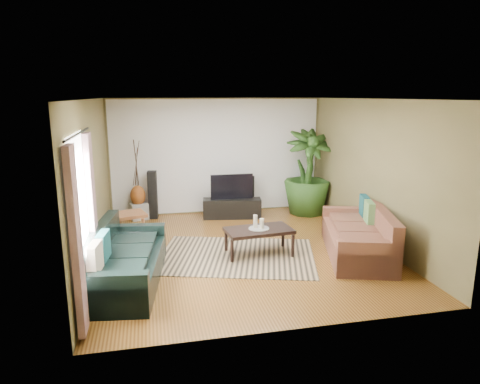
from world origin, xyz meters
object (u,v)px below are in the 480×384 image
object	(u,v)px
coffee_table	(259,242)
speaker_right	(249,194)
sofa_right	(357,232)
vase	(138,196)
sofa_left	(126,256)
speaker_left	(153,195)
tv_stand	(232,208)
pedestal	(139,211)
television	(232,187)
side_table	(131,227)
potted_plant	(308,172)

from	to	relation	value
coffee_table	speaker_right	size ratio (longest dim) A/B	1.28
sofa_right	vase	world-z (taller)	sofa_right
sofa_left	speaker_right	bearing A→B (deg)	-30.08
speaker_left	coffee_table	bearing A→B (deg)	-49.91
sofa_right	vase	xyz separation A→B (m)	(-3.80, 3.11, 0.12)
speaker_left	vase	size ratio (longest dim) A/B	2.29
coffee_table	speaker_right	distance (m)	2.79
tv_stand	pedestal	bearing A→B (deg)	179.32
tv_stand	television	xyz separation A→B (m)	(0.00, 0.02, 0.51)
speaker_left	vase	world-z (taller)	speaker_left
sofa_left	sofa_right	xyz separation A→B (m)	(3.92, 0.36, 0.00)
sofa_left	television	bearing A→B (deg)	-27.33
sofa_right	vase	distance (m)	4.91
speaker_left	speaker_right	distance (m)	2.27
coffee_table	speaker_left	size ratio (longest dim) A/B	1.06
coffee_table	tv_stand	size ratio (longest dim) A/B	0.87
sofa_left	speaker_right	size ratio (longest dim) A/B	2.47
sofa_right	speaker_left	bearing A→B (deg)	-114.95
pedestal	tv_stand	bearing A→B (deg)	-9.45
sofa_left	speaker_left	size ratio (longest dim) A/B	2.04
vase	speaker_right	bearing A→B (deg)	0.00
side_table	speaker_right	bearing A→B (deg)	29.39
potted_plant	side_table	distance (m)	4.25
potted_plant	pedestal	xyz separation A→B (m)	(-3.91, 0.36, -0.81)
sofa_right	television	size ratio (longest dim) A/B	2.24
coffee_table	speaker_right	xyz separation A→B (m)	(0.48, 2.74, 0.21)
speaker_left	side_table	bearing A→B (deg)	-99.22
speaker_right	potted_plant	world-z (taller)	potted_plant
sofa_right	tv_stand	world-z (taller)	sofa_right
pedestal	speaker_right	bearing A→B (deg)	0.00
coffee_table	speaker_right	bearing A→B (deg)	73.97
television	potted_plant	bearing A→B (deg)	-1.06
sofa_left	speaker_left	xyz separation A→B (m)	(0.46, 3.47, 0.12)
speaker_left	side_table	xyz separation A→B (m)	(-0.44, -1.53, -0.26)
television	speaker_left	world-z (taller)	speaker_left
sofa_left	potted_plant	distance (m)	5.13
television	speaker_right	size ratio (longest dim) A/B	1.08
sofa_left	potted_plant	size ratio (longest dim) A/B	1.12
tv_stand	coffee_table	bearing A→B (deg)	-80.98
sofa_left	speaker_left	world-z (taller)	speaker_left
tv_stand	speaker_left	distance (m)	1.84
sofa_left	tv_stand	distance (m)	3.84
sofa_left	pedestal	bearing A→B (deg)	5.91
sofa_left	tv_stand	xyz separation A→B (m)	(2.23, 3.12, -0.20)
sofa_right	pedestal	size ratio (longest dim) A/B	5.83
television	side_table	bearing A→B (deg)	-151.64
vase	sofa_left	bearing A→B (deg)	-92.09
side_table	tv_stand	bearing A→B (deg)	27.96
sofa_left	coffee_table	bearing A→B (deg)	-63.85
sofa_right	tv_stand	bearing A→B (deg)	-131.50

